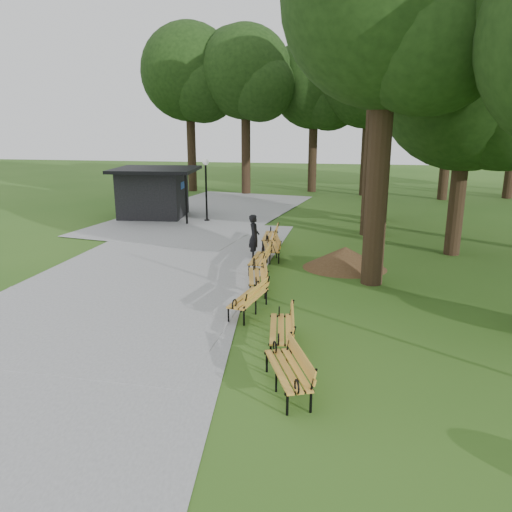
% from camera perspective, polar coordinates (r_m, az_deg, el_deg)
% --- Properties ---
extents(ground, '(100.00, 100.00, 0.00)m').
position_cam_1_polar(ground, '(14.63, -0.90, -5.31)').
color(ground, '#2B5418').
rests_on(ground, ground).
extents(path, '(12.00, 38.00, 0.06)m').
position_cam_1_polar(path, '(18.44, -11.44, -1.16)').
color(path, gray).
rests_on(path, ground).
extents(person, '(0.52, 0.69, 1.71)m').
position_cam_1_polar(person, '(19.05, -0.21, 2.22)').
color(person, black).
rests_on(person, ground).
extents(kiosk, '(4.63, 4.11, 2.70)m').
position_cam_1_polar(kiosk, '(27.91, -11.69, 7.09)').
color(kiosk, black).
rests_on(kiosk, ground).
extents(lamp_post, '(0.32, 0.32, 3.25)m').
position_cam_1_polar(lamp_post, '(26.16, -5.75, 8.97)').
color(lamp_post, black).
rests_on(lamp_post, ground).
extents(dirt_mound, '(2.51, 2.51, 0.79)m').
position_cam_1_polar(dirt_mound, '(18.14, 10.12, -0.16)').
color(dirt_mound, '#47301C').
rests_on(dirt_mound, ground).
extents(bench_0, '(1.29, 2.00, 0.88)m').
position_cam_1_polar(bench_0, '(9.95, 3.60, -12.90)').
color(bench_0, gold).
rests_on(bench_0, ground).
extents(bench_1, '(0.86, 1.96, 0.88)m').
position_cam_1_polar(bench_1, '(11.74, 2.87, -8.34)').
color(bench_1, gold).
rests_on(bench_1, ground).
extents(bench_2, '(1.02, 1.99, 0.88)m').
position_cam_1_polar(bench_2, '(13.67, -0.89, -4.84)').
color(bench_2, gold).
rests_on(bench_2, ground).
extents(bench_3, '(1.00, 1.99, 0.88)m').
position_cam_1_polar(bench_3, '(15.54, 0.12, -2.36)').
color(bench_3, gold).
rests_on(bench_3, ground).
extents(bench_4, '(0.67, 1.91, 0.88)m').
position_cam_1_polar(bench_4, '(17.55, 0.45, -0.30)').
color(bench_4, gold).
rests_on(bench_4, ground).
extents(bench_5, '(1.05, 2.00, 0.88)m').
position_cam_1_polar(bench_5, '(19.19, 1.73, 1.04)').
color(bench_5, gold).
rests_on(bench_5, ground).
extents(bench_6, '(0.73, 1.93, 0.88)m').
position_cam_1_polar(bench_6, '(21.04, 1.61, 2.31)').
color(bench_6, gold).
rests_on(bench_6, ground).
extents(lawn_tree_1, '(6.62, 6.62, 9.89)m').
position_cam_1_polar(lawn_tree_1, '(20.74, 23.20, 17.99)').
color(lawn_tree_1, black).
rests_on(lawn_tree_1, ground).
extents(lawn_tree_4, '(7.49, 7.49, 13.00)m').
position_cam_1_polar(lawn_tree_4, '(27.29, 15.15, 23.27)').
color(lawn_tree_4, black).
rests_on(lawn_tree_4, ground).
extents(tree_backdrop, '(37.78, 9.95, 15.88)m').
position_cam_1_polar(tree_backdrop, '(36.75, 16.95, 18.95)').
color(tree_backdrop, black).
rests_on(tree_backdrop, ground).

